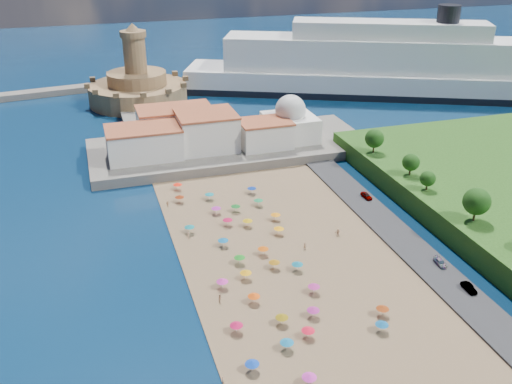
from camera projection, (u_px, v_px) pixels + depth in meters
name	position (u px, v px, depth m)	size (l,w,h in m)	color
ground	(273.00, 276.00, 121.58)	(700.00, 700.00, 0.00)	#071938
terrace	(230.00, 147.00, 186.56)	(90.00, 36.00, 3.00)	#59544C
jetty	(149.00, 122.00, 210.99)	(18.00, 70.00, 2.40)	#59544C
waterfront_buildings	(190.00, 132.00, 180.89)	(57.00, 29.00, 11.00)	silver
domed_building	(290.00, 122.00, 186.98)	(16.00, 16.00, 15.00)	silver
fortress	(138.00, 87.00, 234.51)	(40.00, 40.00, 32.40)	#99784C
cruise_ship	(386.00, 69.00, 244.54)	(168.63, 94.64, 37.92)	black
beach_parasols	(281.00, 297.00, 111.30)	(31.61, 116.30, 2.20)	gray
beachgoers	(276.00, 284.00, 116.98)	(39.47, 87.07, 1.87)	tan
parked_cars	(435.00, 257.00, 125.92)	(2.05, 70.64, 1.42)	gray
hillside_trees	(495.00, 214.00, 125.34)	(14.14, 108.67, 8.08)	#382314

